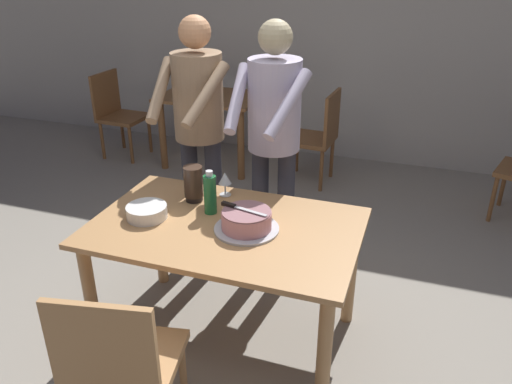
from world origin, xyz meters
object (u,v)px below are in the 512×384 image
object	(u,v)px
wine_glass_near	(225,179)
background_chair_2	(117,111)
water_bottle	(210,194)
person_cutting_cake	(273,130)
chair_near_side	(120,364)
main_dining_table	(226,244)
person_standing_beside	(198,120)
cake_on_platter	(247,221)
cake_knife	(235,207)
plate_stack	(147,212)
background_chair_0	(318,134)
hurricane_lamp	(193,183)
background_table	(211,111)

from	to	relation	value
wine_glass_near	background_chair_2	world-z (taller)	background_chair_2
water_bottle	person_cutting_cake	bearing A→B (deg)	71.37
wine_glass_near	chair_near_side	distance (m)	1.22
main_dining_table	person_standing_beside	world-z (taller)	person_standing_beside
cake_on_platter	background_chair_2	distance (m)	3.34
water_bottle	person_cutting_cake	distance (m)	0.62
main_dining_table	chair_near_side	xyz separation A→B (m)	(-0.15, -0.83, -0.14)
cake_knife	background_chair_2	world-z (taller)	background_chair_2
plate_stack	water_bottle	bearing A→B (deg)	28.94
background_chair_2	wine_glass_near	bearing A→B (deg)	-44.19
background_chair_0	background_chair_2	size ratio (longest dim) A/B	1.00
main_dining_table	person_cutting_cake	size ratio (longest dim) A/B	0.82
background_chair_0	water_bottle	bearing A→B (deg)	-92.97
cake_on_platter	background_chair_0	size ratio (longest dim) A/B	0.38
person_cutting_cake	chair_near_side	size ratio (longest dim) A/B	1.91
water_bottle	chair_near_side	distance (m)	1.00
plate_stack	chair_near_side	world-z (taller)	chair_near_side
cake_knife	water_bottle	distance (m)	0.21
main_dining_table	person_standing_beside	size ratio (longest dim) A/B	0.82
hurricane_lamp	chair_near_side	world-z (taller)	hurricane_lamp
background_table	background_chair_2	distance (m)	1.07
wine_glass_near	person_cutting_cake	size ratio (longest dim) A/B	0.08
plate_stack	water_bottle	size ratio (longest dim) A/B	0.88
plate_stack	cake_knife	bearing A→B (deg)	7.70
water_bottle	cake_on_platter	bearing A→B (deg)	-24.86
hurricane_lamp	cake_knife	bearing A→B (deg)	-32.08
main_dining_table	background_chair_0	world-z (taller)	background_chair_0
cake_on_platter	plate_stack	world-z (taller)	cake_on_platter
cake_knife	water_bottle	world-z (taller)	water_bottle
background_chair_2	water_bottle	bearing A→B (deg)	-47.21
water_bottle	plate_stack	bearing A→B (deg)	-151.06
plate_stack	wine_glass_near	bearing A→B (deg)	53.60
background_chair_2	chair_near_side	bearing A→B (deg)	-57.03
background_chair_2	person_standing_beside	bearing A→B (deg)	-43.53
water_bottle	hurricane_lamp	size ratio (longest dim) A/B	1.19
water_bottle	background_chair_0	xyz separation A→B (m)	(0.12, 2.22, -0.37)
plate_stack	background_chair_2	world-z (taller)	background_chair_2
plate_stack	water_bottle	xyz separation A→B (m)	(0.30, 0.17, 0.08)
background_table	background_chair_0	size ratio (longest dim) A/B	1.11
wine_glass_near	background_chair_2	size ratio (longest dim) A/B	0.16
hurricane_lamp	background_chair_0	bearing A→B (deg)	82.81
wine_glass_near	background_chair_0	distance (m)	2.03
background_chair_2	plate_stack	bearing A→B (deg)	-53.63
cake_on_platter	hurricane_lamp	distance (m)	0.47
main_dining_table	cake_knife	bearing A→B (deg)	5.95
wine_glass_near	background_chair_0	size ratio (longest dim) A/B	0.16
chair_near_side	background_chair_0	bearing A→B (deg)	87.56
main_dining_table	background_table	bearing A→B (deg)	115.30
background_chair_0	wine_glass_near	bearing A→B (deg)	-93.55
plate_stack	background_table	size ratio (longest dim) A/B	0.22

